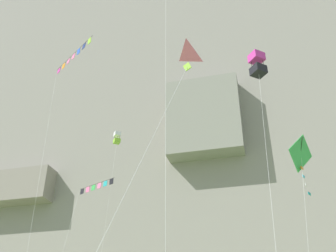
% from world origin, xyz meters
% --- Properties ---
extents(cliff_face, '(180.00, 27.01, 72.27)m').
position_xyz_m(cliff_face, '(0.02, 54.48, 36.13)').
color(cliff_face, gray).
rests_on(cliff_face, ground).
extents(kite_diamond_upper_right, '(2.01, 3.09, 13.94)m').
position_xyz_m(kite_diamond_upper_right, '(8.31, 22.67, 12.50)').
color(kite_diamond_upper_right, green).
rests_on(kite_diamond_upper_right, ground).
extents(kite_box_front_field, '(1.11, 2.04, 22.52)m').
position_xyz_m(kite_box_front_field, '(-7.94, 34.13, 21.75)').
color(kite_box_front_field, white).
rests_on(kite_box_front_field, ground).
extents(kite_banner_near_cliff, '(4.43, 4.68, 16.71)m').
position_xyz_m(kite_banner_near_cliff, '(-9.42, 33.14, 15.84)').
color(kite_banner_near_cliff, black).
rests_on(kite_banner_near_cliff, ground).
extents(kite_delta_mid_left, '(2.97, 6.02, 12.78)m').
position_xyz_m(kite_delta_mid_left, '(3.30, 12.98, 12.09)').
color(kite_delta_mid_left, pink).
rests_on(kite_delta_mid_left, ground).
extents(kite_box_far_left, '(1.09, 5.10, 17.87)m').
position_xyz_m(kite_box_far_left, '(6.57, 19.55, 17.08)').
color(kite_box_far_left, '#CC3399').
rests_on(kite_box_far_left, ground).
extents(kite_banner_upper_mid, '(5.63, 5.80, 27.93)m').
position_xyz_m(kite_banner_upper_mid, '(-10.25, 27.34, 26.70)').
color(kite_banner_upper_mid, black).
rests_on(kite_banner_upper_mid, ground).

